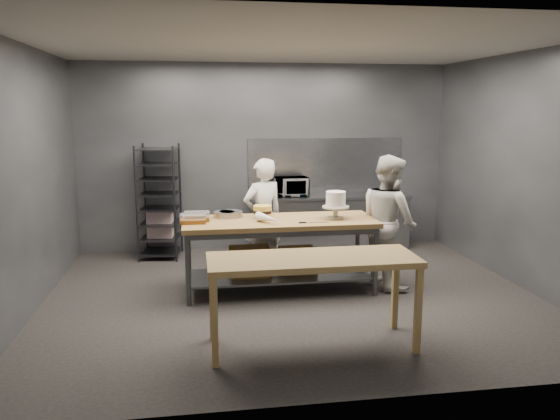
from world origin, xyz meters
name	(u,v)px	position (x,y,z in m)	size (l,w,h in m)	color
ground	(292,296)	(0.00, 0.00, 0.00)	(6.00, 6.00, 0.00)	black
back_wall	(266,157)	(0.00, 2.50, 1.50)	(6.00, 0.04, 3.00)	#4C4F54
work_table	(276,246)	(-0.17, 0.27, 0.57)	(2.40, 0.90, 0.92)	olive
near_counter	(313,266)	(-0.07, -1.45, 0.81)	(2.00, 0.70, 0.90)	olive
back_counter	(329,222)	(1.00, 2.18, 0.45)	(2.60, 0.60, 0.90)	slate
splashback_panel	(326,165)	(1.00, 2.48, 1.35)	(2.60, 0.02, 0.90)	slate
speed_rack	(159,203)	(-1.71, 2.10, 0.86)	(0.67, 0.72, 1.75)	black
chef_behind	(263,217)	(-0.24, 0.97, 0.81)	(0.59, 0.39, 1.62)	white
chef_right	(389,221)	(1.30, 0.25, 0.86)	(0.83, 0.65, 1.71)	silver
microwave	(291,187)	(0.36, 2.18, 1.05)	(0.54, 0.37, 0.30)	black
frosted_cake_stand	(336,201)	(0.58, 0.19, 1.14)	(0.34, 0.34, 0.35)	#B8AD93
layer_cake	(262,212)	(-0.32, 0.38, 1.00)	(0.23, 0.23, 0.16)	#EFBC4C
cake_pans	(228,214)	(-0.75, 0.49, 0.96)	(0.37, 0.30, 0.07)	gray
piping_bag	(269,219)	(-0.29, 0.03, 0.98)	(0.12, 0.12, 0.38)	white
offset_spatula	(310,223)	(0.20, -0.02, 0.93)	(0.36, 0.02, 0.02)	slate
pastry_clamshells	(195,217)	(-1.17, 0.26, 0.98)	(0.36, 0.35, 0.11)	#8F581C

